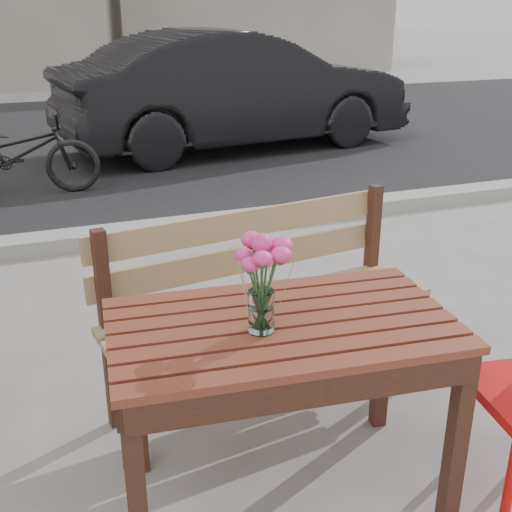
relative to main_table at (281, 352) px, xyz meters
The scene contains 7 objects.
ground 0.64m from the main_table, 19.20° to the right, with size 80.00×80.00×0.00m, color slate.
street 5.03m from the main_table, 87.64° to the left, with size 30.00×8.12×0.12m.
main_table is the anchor object (origin of this frame).
main_bench 0.67m from the main_table, 75.46° to the left, with size 1.54×0.65×0.93m.
main_vase 0.34m from the main_table, 156.43° to the right, with size 0.18×0.18×0.34m.
parked_car 6.15m from the main_table, 72.82° to the left, with size 1.51×4.33×1.43m, color black.
bicycle 4.66m from the main_table, 99.86° to the left, with size 0.53×1.52×0.80m, color black.
Camera 1 is at (-0.96, -1.71, 1.73)m, focal length 45.00 mm.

